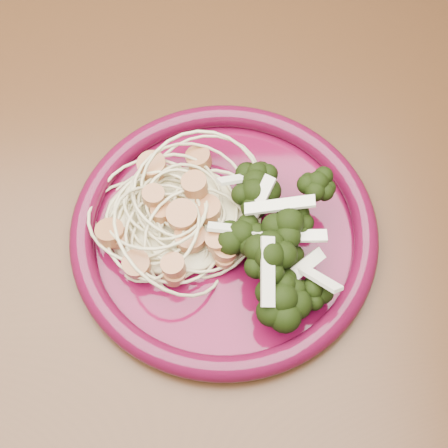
% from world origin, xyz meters
% --- Properties ---
extents(dining_table, '(1.20, 0.80, 0.75)m').
position_xyz_m(dining_table, '(0.00, 0.00, 0.65)').
color(dining_table, '#472814').
rests_on(dining_table, ground).
extents(dinner_plate, '(0.32, 0.32, 0.02)m').
position_xyz_m(dinner_plate, '(0.05, 0.02, 0.76)').
color(dinner_plate, '#520722').
rests_on(dinner_plate, dining_table).
extents(spaghetti_pile, '(0.14, 0.13, 0.03)m').
position_xyz_m(spaghetti_pile, '(0.01, 0.03, 0.77)').
color(spaghetti_pile, beige).
rests_on(spaghetti_pile, dinner_plate).
extents(scallop_cluster, '(0.15, 0.15, 0.04)m').
position_xyz_m(scallop_cluster, '(0.01, 0.03, 0.80)').
color(scallop_cluster, '#B67544').
rests_on(scallop_cluster, spaghetti_pile).
extents(broccoli_pile, '(0.11, 0.15, 0.05)m').
position_xyz_m(broccoli_pile, '(0.10, 0.00, 0.78)').
color(broccoli_pile, black).
rests_on(broccoli_pile, dinner_plate).
extents(onion_garnish, '(0.08, 0.10, 0.05)m').
position_xyz_m(onion_garnish, '(0.10, 0.00, 0.81)').
color(onion_garnish, '#EDE9C7').
rests_on(onion_garnish, broccoli_pile).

